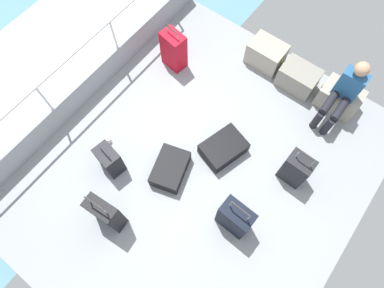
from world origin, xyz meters
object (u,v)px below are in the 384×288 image
at_px(suitcase_6, 296,169).
at_px(suitcase_4, 106,213).
at_px(passenger_seated, 344,93).
at_px(suitcase_7, 110,160).
at_px(paper_cup, 108,140).
at_px(cargo_crate_0, 266,54).
at_px(suitcase_2, 235,218).
at_px(cargo_crate_1, 298,78).
at_px(suitcase_0, 174,50).
at_px(suitcase_5, 170,169).
at_px(suitcase_3, 223,148).
at_px(cargo_crate_2, 339,98).

bearing_deg(suitcase_6, suitcase_4, -129.02).
xyz_separation_m(passenger_seated, suitcase_4, (-1.60, -3.32, -0.21)).
relative_size(suitcase_6, suitcase_7, 1.37).
height_order(passenger_seated, paper_cup, passenger_seated).
relative_size(cargo_crate_0, suitcase_6, 0.75).
bearing_deg(suitcase_7, suitcase_2, 11.49).
relative_size(cargo_crate_1, suitcase_0, 0.77).
relative_size(cargo_crate_1, suitcase_7, 1.04).
height_order(suitcase_2, suitcase_5, suitcase_2).
xyz_separation_m(suitcase_2, suitcase_4, (-1.35, -0.96, 0.03)).
bearing_deg(suitcase_2, paper_cup, -176.68).
distance_m(cargo_crate_0, suitcase_0, 1.52).
distance_m(suitcase_0, paper_cup, 1.77).
height_order(suitcase_6, paper_cup, suitcase_6).
xyz_separation_m(suitcase_4, suitcase_7, (-0.51, 0.58, -0.11)).
bearing_deg(suitcase_5, suitcase_7, -148.58).
xyz_separation_m(cargo_crate_1, passenger_seated, (0.69, -0.12, 0.37)).
bearing_deg(passenger_seated, suitcase_6, -88.01).
bearing_deg(suitcase_6, passenger_seated, 91.99).
bearing_deg(paper_cup, suitcase_0, 93.42).
xyz_separation_m(suitcase_0, suitcase_4, (0.94, -2.58, 0.02)).
bearing_deg(suitcase_2, cargo_crate_0, 113.33).
relative_size(suitcase_5, suitcase_6, 0.85).
xyz_separation_m(suitcase_0, suitcase_6, (2.58, -0.55, -0.03)).
bearing_deg(suitcase_6, suitcase_0, 167.90).
xyz_separation_m(cargo_crate_1, paper_cup, (-1.74, -2.61, -0.15)).
height_order(suitcase_2, suitcase_4, suitcase_4).
distance_m(suitcase_0, suitcase_4, 2.75).
bearing_deg(suitcase_5, paper_cup, -169.65).
bearing_deg(cargo_crate_0, suitcase_0, -141.76).
distance_m(cargo_crate_0, suitcase_3, 1.81).
xyz_separation_m(suitcase_6, paper_cup, (-2.48, -1.19, -0.26)).
bearing_deg(cargo_crate_0, suitcase_6, -47.02).
height_order(suitcase_3, suitcase_5, suitcase_5).
distance_m(cargo_crate_1, paper_cup, 3.14).
relative_size(passenger_seated, suitcase_0, 1.34).
xyz_separation_m(suitcase_7, paper_cup, (-0.32, 0.25, -0.20)).
distance_m(cargo_crate_0, cargo_crate_2, 1.35).
relative_size(passenger_seated, suitcase_4, 1.15).
relative_size(cargo_crate_0, passenger_seated, 0.56).
bearing_deg(cargo_crate_1, suitcase_3, -98.90).
relative_size(suitcase_2, suitcase_3, 1.21).
distance_m(suitcase_0, suitcase_5, 1.95).
relative_size(suitcase_4, suitcase_6, 1.15).
bearing_deg(suitcase_0, cargo_crate_0, 38.24).
bearing_deg(paper_cup, passenger_seated, 45.59).
distance_m(cargo_crate_2, suitcase_2, 2.56).
relative_size(suitcase_2, suitcase_4, 0.93).
bearing_deg(suitcase_0, paper_cup, -86.58).
bearing_deg(paper_cup, cargo_crate_0, 67.94).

